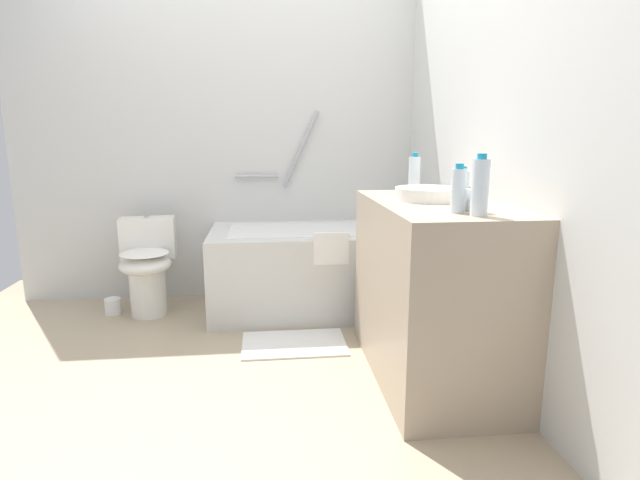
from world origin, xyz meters
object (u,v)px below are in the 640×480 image
at_px(drinking_glass_1, 478,201).
at_px(water_bottle_3, 480,187).
at_px(water_bottle_0, 462,189).
at_px(bathtub, 315,267).
at_px(drinking_glass_0, 462,200).
at_px(water_bottle_1, 414,174).
at_px(water_bottle_2, 458,190).
at_px(bath_mat, 294,344).
at_px(sink_faucet, 467,193).
at_px(toilet_paper_roll, 113,306).
at_px(sink_basin, 429,194).
at_px(toilet, 147,264).

bearing_deg(drinking_glass_1, water_bottle_3, -110.67).
xyz_separation_m(water_bottle_0, water_bottle_3, (-0.02, -0.24, 0.03)).
bearing_deg(bathtub, drinking_glass_0, -69.39).
xyz_separation_m(water_bottle_1, water_bottle_3, (0.02, -0.81, 0.01)).
bearing_deg(water_bottle_1, drinking_glass_0, -88.30).
xyz_separation_m(water_bottle_2, drinking_glass_1, (0.08, -0.01, -0.04)).
height_order(drinking_glass_0, bath_mat, drinking_glass_0).
relative_size(sink_faucet, bath_mat, 0.25).
distance_m(bathtub, water_bottle_2, 1.63).
height_order(water_bottle_2, toilet_paper_roll, water_bottle_2).
xyz_separation_m(water_bottle_1, water_bottle_2, (-0.03, -0.72, -0.01)).
xyz_separation_m(sink_basin, bath_mat, (-0.66, 0.37, -0.92)).
bearing_deg(water_bottle_1, sink_faucet, -58.93).
height_order(sink_basin, sink_faucet, sink_faucet).
xyz_separation_m(bathtub, sink_faucet, (0.67, -0.99, 0.62)).
relative_size(drinking_glass_0, bath_mat, 0.15).
bearing_deg(water_bottle_1, bathtub, 125.12).
bearing_deg(drinking_glass_0, sink_basin, 95.57).
relative_size(bathtub, sink_faucet, 9.45).
bearing_deg(toilet, water_bottle_3, 41.79).
relative_size(sink_basin, water_bottle_3, 1.34).
bearing_deg(bath_mat, drinking_glass_1, -47.39).
xyz_separation_m(sink_faucet, water_bottle_2, (-0.21, -0.42, 0.06)).
bearing_deg(water_bottle_2, water_bottle_3, -61.23).
xyz_separation_m(water_bottle_1, bath_mat, (-0.67, 0.06, -0.99)).
bearing_deg(water_bottle_0, water_bottle_3, -95.80).
relative_size(toilet, water_bottle_2, 3.25).
distance_m(water_bottle_2, bath_mat, 1.41).
distance_m(sink_faucet, toilet_paper_roll, 2.47).
distance_m(water_bottle_3, drinking_glass_1, 0.11).
distance_m(bathtub, bath_mat, 0.72).
relative_size(sink_faucet, drinking_glass_1, 1.52).
bearing_deg(toilet, toilet_paper_roll, -96.29).
relative_size(sink_basin, toilet_paper_roll, 3.01).
bearing_deg(drinking_glass_0, bath_mat, 133.91).
relative_size(water_bottle_0, bath_mat, 0.30).
height_order(bathtub, drinking_glass_1, bathtub).
relative_size(bathtub, sink_basin, 4.33).
distance_m(sink_basin, water_bottle_0, 0.28).
bearing_deg(toilet, bath_mat, 50.15).
bearing_deg(sink_basin, drinking_glass_0, -84.43).
xyz_separation_m(toilet, water_bottle_3, (1.66, -1.54, 0.66)).
height_order(bathtub, water_bottle_3, bathtub).
xyz_separation_m(sink_faucet, drinking_glass_0, (-0.16, -0.35, 0.01)).
xyz_separation_m(water_bottle_0, toilet_paper_roll, (-1.94, 1.30, -0.93)).
relative_size(toilet, water_bottle_1, 2.95).
bearing_deg(bath_mat, sink_faucet, -23.25).
xyz_separation_m(sink_faucet, water_bottle_0, (-0.13, -0.27, 0.05)).
bearing_deg(drinking_glass_0, bathtub, 110.61).
height_order(sink_basin, water_bottle_2, water_bottle_2).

